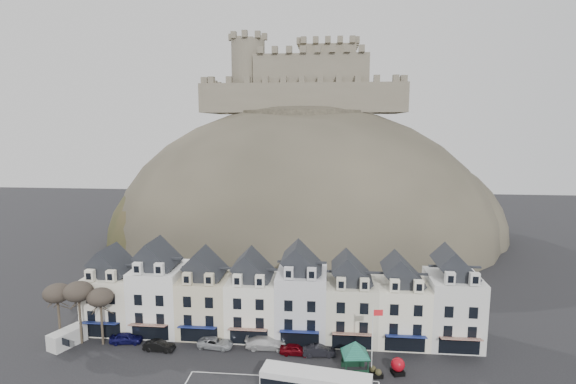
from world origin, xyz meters
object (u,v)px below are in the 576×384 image
Objects in this scene: red_buoy at (398,366)px; car_navy at (126,338)px; car_silver at (215,343)px; flagpole at (373,337)px; car_charcoal at (319,351)px; white_van at (67,338)px; car_white at (266,343)px; car_maroon at (295,349)px; car_black at (159,346)px; bus_shelter at (355,348)px.

red_buoy reaches higher than car_navy.
car_navy reaches higher than car_silver.
car_charcoal is (-6.36, 3.85, -4.09)m from flagpole.
white_van is 0.96× the size of car_white.
flagpole is 10.97m from car_maroon.
white_van reaches higher than car_silver.
car_white reaches higher than car_charcoal.
car_charcoal is (3.04, -0.04, 0.01)m from car_maroon.
white_van is 7.67m from car_navy.
car_black is at bearing 173.37° from flagpole.
car_white is at bearing 164.42° from red_buoy.
bus_shelter is at bearing -178.18° from red_buoy.
car_maroon is at bearing 164.73° from red_buoy.
white_van is 19.89m from car_silver.
car_maroon is 0.95× the size of car_charcoal.
bus_shelter is 1.53× the size of car_black.
red_buoy is 30.30m from car_black.
car_charcoal is at bearing -88.01° from car_silver.
bus_shelter is 0.74× the size of flagpole.
bus_shelter reaches higher than car_navy.
red_buoy is at bearing 9.42° from flagpole.
flagpole reaches higher than car_silver.
car_silver is at bearing 90.44° from car_white.
red_buoy is 12.89m from car_maroon.
bus_shelter is at bearing -105.75° from car_navy.
bus_shelter is at bearing 17.62° from white_van.
white_van is 1.23× the size of car_charcoal.
car_maroon is at bearing 157.49° from flagpole.
car_maroon is (-12.43, 3.39, -0.36)m from red_buoy.
car_black is (-30.18, 2.65, -0.36)m from red_buoy.
white_van is 12.76m from car_black.
bus_shelter is 1.16× the size of car_white.
red_buoy is 17.04m from car_white.
white_van is at bearing 93.10° from car_maroon.
car_silver is (7.09, 1.53, -0.01)m from car_black.
red_buoy is 4.84m from flagpole.
red_buoy reaches higher than car_white.
car_black is at bearing 174.98° from red_buoy.
car_black is at bearing 21.17° from white_van.
car_charcoal is (20.80, 0.70, 0.02)m from car_black.
bus_shelter reaches higher than car_maroon.
car_navy reaches higher than car_charcoal.
bus_shelter reaches higher than car_charcoal.
red_buoy is at bearing -104.34° from car_navy.
flagpole is (2.01, -0.34, 1.68)m from bus_shelter.
car_white is (-16.41, 4.57, -0.25)m from red_buoy.
car_maroon is (3.98, -1.18, -0.10)m from car_white.
car_white is (26.52, 1.69, -0.31)m from white_van.
red_buoy is at bearing -94.79° from car_silver.
car_black is 7.26m from car_silver.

